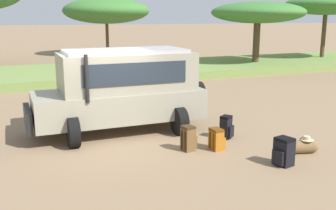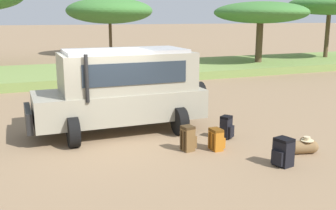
% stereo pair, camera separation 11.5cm
% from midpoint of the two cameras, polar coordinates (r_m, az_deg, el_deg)
% --- Properties ---
extents(ground_plane, '(320.00, 320.00, 0.00)m').
position_cam_midpoint_polar(ground_plane, '(11.09, -8.16, -5.04)').
color(ground_plane, '#8C7051').
extents(grass_bank, '(120.00, 7.00, 0.44)m').
position_cam_midpoint_polar(grass_bank, '(22.57, -15.80, 4.25)').
color(grass_bank, olive).
rests_on(grass_bank, ground_plane).
extents(safari_vehicle, '(5.36, 2.78, 2.44)m').
position_cam_midpoint_polar(safari_vehicle, '(11.62, -6.29, 2.42)').
color(safari_vehicle, gray).
rests_on(safari_vehicle, ground_plane).
extents(backpack_beside_front_wheel, '(0.48, 0.45, 0.66)m').
position_cam_midpoint_polar(backpack_beside_front_wheel, '(9.44, 16.69, -6.59)').
color(backpack_beside_front_wheel, black).
rests_on(backpack_beside_front_wheel, ground_plane).
extents(backpack_cluster_center, '(0.41, 0.36, 0.65)m').
position_cam_midpoint_polar(backpack_cluster_center, '(10.07, 3.25, -4.89)').
color(backpack_cluster_center, brown).
rests_on(backpack_cluster_center, ground_plane).
extents(backpack_near_rear_wheel, '(0.37, 0.39, 0.56)m').
position_cam_midpoint_polar(backpack_near_rear_wheel, '(10.20, 7.35, -4.99)').
color(backpack_near_rear_wheel, '#B26619').
rests_on(backpack_near_rear_wheel, ground_plane).
extents(backpack_outermost, '(0.41, 0.42, 0.65)m').
position_cam_midpoint_polar(backpack_outermost, '(11.15, 8.77, -3.27)').
color(backpack_outermost, black).
rests_on(backpack_outermost, ground_plane).
extents(duffel_bag_low_black_case, '(0.80, 0.46, 0.43)m').
position_cam_midpoint_polar(duffel_bag_low_black_case, '(10.46, 19.25, -5.75)').
color(duffel_bag_low_black_case, brown).
rests_on(duffel_bag_low_black_case, ground_plane).
extents(acacia_tree_centre_back, '(7.62, 7.43, 4.98)m').
position_cam_midpoint_polar(acacia_tree_centre_back, '(36.09, -8.37, 13.37)').
color(acacia_tree_centre_back, brown).
rests_on(acacia_tree_centre_back, ground_plane).
extents(acacia_tree_right_mid, '(5.90, 6.18, 4.30)m').
position_cam_midpoint_polar(acacia_tree_right_mid, '(26.42, 13.42, 12.88)').
color(acacia_tree_right_mid, brown).
rests_on(acacia_tree_right_mid, ground_plane).
extents(acacia_tree_far_right, '(5.68, 6.22, 4.88)m').
position_cam_midpoint_polar(acacia_tree_far_right, '(31.21, 22.52, 13.25)').
color(acacia_tree_far_right, brown).
rests_on(acacia_tree_far_right, ground_plane).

